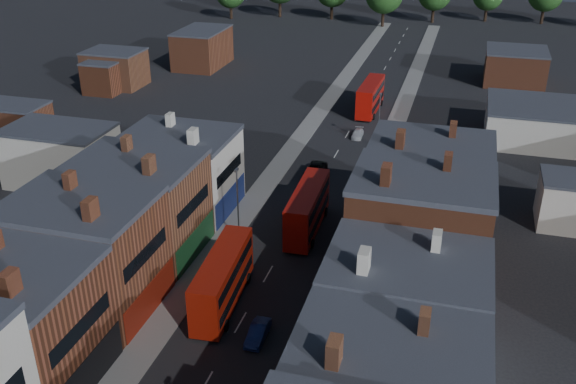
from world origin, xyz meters
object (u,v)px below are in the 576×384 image
Objects in this scene: bus_2 at (370,96)px; car_3 at (358,134)px; car_1 at (258,333)px; car_2 at (315,169)px; bus_1 at (307,208)px; ped_3 at (348,271)px; bus_0 at (223,279)px.

car_3 is at bearing -87.79° from bus_2.
bus_2 reaches higher than car_1.
car_1 is 34.26m from car_2.
bus_2 is (0.00, 41.90, 0.01)m from bus_1.
car_3 is at bearing 87.71° from bus_1.
car_3 is (0.20, 29.72, -2.15)m from bus_1.
bus_1 is 2.36× the size of car_2.
ped_3 is (6.00, -38.17, 0.49)m from car_3.
bus_2 is 61.23m from car_1.
car_3 is at bearing 80.96° from car_2.
bus_1 is at bearing -88.74° from bus_2.
car_3 is (0.20, -12.18, -2.17)m from bus_2.
bus_1 is at bearing -77.68° from car_2.
bus_2 is 6.37× the size of ped_3.
ped_3 reaches higher than car_3.
bus_0 is 15.90m from bus_1.
car_3 is at bearing 80.43° from bus_0.
bus_1 is 15.17m from car_2.
car_1 is 49.01m from car_3.
ped_3 reaches higher than car_1.
ped_3 is at bearing -82.95° from car_3.
bus_1 is 10.61m from ped_3.
bus_1 is at bearing 71.40° from bus_0.
car_2 is at bearing 98.44° from bus_1.
car_1 is 2.12× the size of ped_3.
car_1 is at bearing 162.16° from ped_3.
ped_3 is at bearing -81.72° from bus_2.
bus_1 is 3.09× the size of car_3.
car_2 is at bearing -102.88° from car_3.
bus_2 is 50.76m from ped_3.
ped_3 is at bearing -55.63° from bus_1.
car_2 is (-3.38, 34.09, 0.05)m from car_1.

